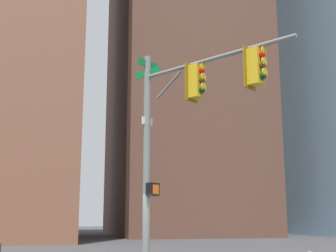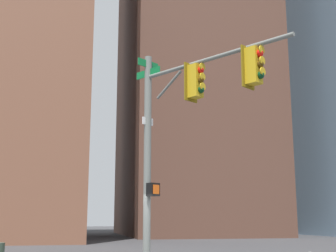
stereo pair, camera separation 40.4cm
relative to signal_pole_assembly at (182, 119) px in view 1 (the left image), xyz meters
name	(u,v)px [view 1 (the left image)]	position (x,y,z in m)	size (l,w,h in m)	color
signal_pole_assembly	(182,119)	(0.00, 0.00, 0.00)	(4.81, 3.40, 7.00)	slate
building_brick_midblock	(179,33)	(-38.29, 10.29, 19.44)	(21.86, 15.07, 48.26)	brown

